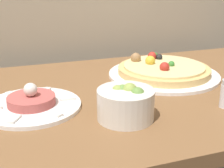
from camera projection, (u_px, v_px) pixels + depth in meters
name	position (u px, v px, depth m)	size (l,w,h in m)	color
dining_table	(108.00, 129.00, 0.91)	(1.33, 0.72, 0.78)	brown
pizza_plate	(163.00, 71.00, 1.02)	(0.36, 0.36, 0.06)	white
tartare_plate	(32.00, 104.00, 0.77)	(0.24, 0.24, 0.07)	white
small_bowl	(126.00, 103.00, 0.71)	(0.13, 0.13, 0.08)	silver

